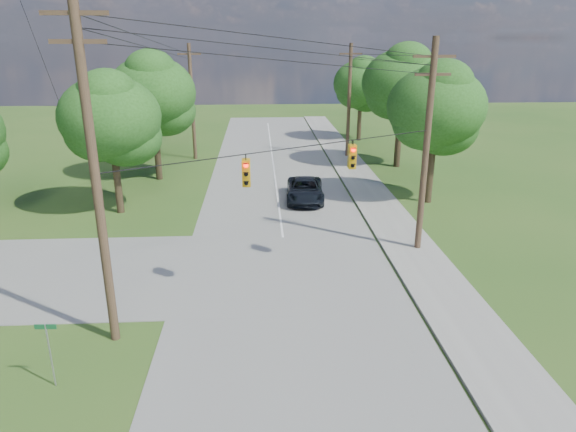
{
  "coord_description": "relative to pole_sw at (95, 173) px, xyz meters",
  "views": [
    {
      "loc": [
        0.76,
        -16.19,
        10.4
      ],
      "look_at": [
        1.99,
        5.0,
        3.02
      ],
      "focal_mm": 32.0,
      "sensor_mm": 36.0,
      "label": 1
    }
  ],
  "objects": [
    {
      "name": "ground",
      "position": [
        4.6,
        -0.4,
        -6.23
      ],
      "size": [
        140.0,
        140.0,
        0.0
      ],
      "primitive_type": "plane",
      "color": "#2B511B",
      "rests_on": "ground"
    },
    {
      "name": "pole_ne",
      "position": [
        13.5,
        7.6,
        -0.76
      ],
      "size": [
        2.0,
        0.32,
        10.5
      ],
      "color": "brown",
      "rests_on": "ground"
    },
    {
      "name": "tree_e_near",
      "position": [
        16.6,
        15.6,
        0.02
      ],
      "size": [
        6.2,
        6.2,
        8.81
      ],
      "color": "#443222",
      "rests_on": "ground"
    },
    {
      "name": "pole_north_w",
      "position": [
        -0.4,
        29.6,
        -1.1
      ],
      "size": [
        2.0,
        0.32,
        10.0
      ],
      "color": "brown",
      "rests_on": "ground"
    },
    {
      "name": "tree_w_mid",
      "position": [
        -2.4,
        22.6,
        0.35
      ],
      "size": [
        6.4,
        6.4,
        9.22
      ],
      "color": "#443222",
      "rests_on": "ground"
    },
    {
      "name": "pole_sw",
      "position": [
        0.0,
        0.0,
        0.0
      ],
      "size": [
        2.0,
        0.32,
        12.0
      ],
      "color": "brown",
      "rests_on": "ground"
    },
    {
      "name": "tree_e_far",
      "position": [
        16.1,
        37.6,
        -0.31
      ],
      "size": [
        5.8,
        5.8,
        8.32
      ],
      "color": "#443222",
      "rests_on": "ground"
    },
    {
      "name": "power_lines",
      "position": [
        6.1,
        11.14,
        2.93
      ],
      "size": [
        13.93,
        29.62,
        4.93
      ],
      "color": "black",
      "rests_on": "ground"
    },
    {
      "name": "pole_north_e",
      "position": [
        13.5,
        29.6,
        -1.1
      ],
      "size": [
        2.0,
        0.32,
        10.0
      ],
      "color": "brown",
      "rests_on": "ground"
    },
    {
      "name": "car_main_north",
      "position": [
        8.41,
        16.35,
        -5.47
      ],
      "size": [
        2.75,
        5.37,
        1.45
      ],
      "primitive_type": "imported",
      "rotation": [
        0.0,
        0.0,
        -0.07
      ],
      "color": "black",
      "rests_on": "main_road"
    },
    {
      "name": "main_road",
      "position": [
        6.6,
        4.6,
        -6.21
      ],
      "size": [
        10.0,
        100.0,
        0.03
      ],
      "primitive_type": "cube",
      "color": "gray",
      "rests_on": "ground"
    },
    {
      "name": "tree_w_far",
      "position": [
        -4.4,
        32.6,
        0.02
      ],
      "size": [
        6.0,
        6.0,
        8.73
      ],
      "color": "#443222",
      "rests_on": "ground"
    },
    {
      "name": "tree_e_mid",
      "position": [
        17.1,
        25.6,
        0.68
      ],
      "size": [
        6.6,
        6.6,
        9.64
      ],
      "color": "#443222",
      "rests_on": "ground"
    },
    {
      "name": "traffic_signals",
      "position": [
        7.15,
        4.03,
        -0.73
      ],
      "size": [
        4.91,
        3.27,
        1.05
      ],
      "color": "#C8920B",
      "rests_on": "ground"
    },
    {
      "name": "sidewalk_east",
      "position": [
        13.3,
        4.6,
        -6.17
      ],
      "size": [
        2.6,
        100.0,
        0.12
      ],
      "primitive_type": "cube",
      "color": "#9D9B93",
      "rests_on": "ground"
    },
    {
      "name": "street_name_sign",
      "position": [
        -1.2,
        -2.62,
        -4.78
      ],
      "size": [
        0.66,
        0.07,
        2.21
      ],
      "rotation": [
        0.0,
        0.0,
        -0.05
      ],
      "color": "#94979A",
      "rests_on": "ground"
    },
    {
      "name": "tree_w_near",
      "position": [
        -3.4,
        14.6,
        -0.3
      ],
      "size": [
        6.0,
        6.0,
        8.4
      ],
      "color": "#443222",
      "rests_on": "ground"
    }
  ]
}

